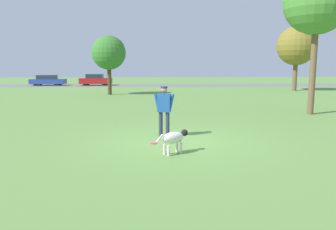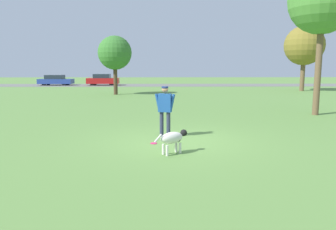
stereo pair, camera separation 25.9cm
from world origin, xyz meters
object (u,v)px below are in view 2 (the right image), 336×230
frisbee (154,143)px  tree_far_right (304,46)px  person (165,107)px  dog (173,138)px  tree_near_right (323,1)px  tree_far_left (115,53)px  parked_car_red (103,80)px  parked_car_blue (56,80)px

frisbee → tree_far_right: tree_far_right is taller
person → dog: 2.19m
tree_near_right → tree_far_left: size_ratio=1.44×
frisbee → tree_far_left: tree_far_left is taller
tree_far_right → parked_car_red: 23.04m
parked_car_red → person: bearing=-77.4°
tree_far_left → parked_car_red: 14.04m
person → tree_near_right: 9.83m
person → dog: bearing=-70.3°
person → dog: (0.19, -2.10, -0.58)m
parked_car_blue → parked_car_red: 5.82m
frisbee → parked_car_blue: 33.59m
person → tree_far_right: (13.29, 20.27, 3.22)m
person → tree_far_right: 24.45m
tree_far_left → parked_car_red: tree_far_left is taller
person → tree_far_right: tree_far_right is taller
dog → parked_car_red: (-7.50, 32.07, 0.26)m
tree_far_left → person: bearing=-76.8°
frisbee → tree_near_right: tree_near_right is taller
tree_far_right → dog: bearing=-120.3°
person → parked_car_blue: person is taller
person → tree_far_left: (-3.91, 16.62, 2.39)m
tree_far_left → parked_car_red: size_ratio=1.24×
tree_far_right → frisbee: bearing=-122.8°
frisbee → tree_near_right: (7.71, 5.81, 5.32)m
parked_car_red → dog: bearing=-77.9°
dog → tree_near_right: 11.15m
dog → tree_near_right: bearing=8.7°
person → tree_far_right: bearing=71.4°
dog → parked_car_blue: bearing=76.8°
tree_far_right → parked_car_blue: (-26.42, 9.86, -3.61)m
tree_near_right → dog: bearing=-135.7°
frisbee → tree_far_right: 25.56m
dog → parked_car_blue: (-13.32, 32.24, 0.20)m
dog → parked_car_red: 32.94m
tree_far_right → tree_far_left: (-17.19, -3.66, -0.83)m
parked_car_red → parked_car_blue: bearing=177.3°
tree_near_right → parked_car_blue: tree_near_right is taller
tree_far_right → parked_car_red: (-20.60, 9.70, -3.54)m
frisbee → dog: bearing=-65.1°
person → frisbee: bearing=-96.4°
dog → tree_far_right: tree_far_right is taller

